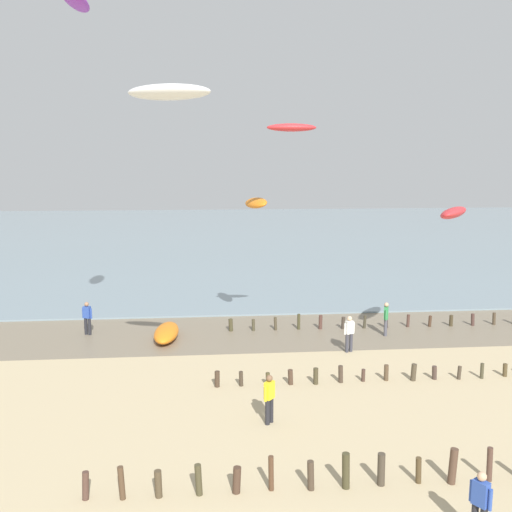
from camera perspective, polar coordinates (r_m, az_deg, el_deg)
wet_sand_strip at (r=29.58m, az=-5.60°, el=-7.76°), size 120.00×6.41×0.01m
sea at (r=67.02m, az=-5.34°, el=2.03°), size 160.00×70.00×0.10m
groyne_near at (r=16.55m, az=6.36°, el=-20.78°), size 12.09×0.34×1.03m
groyne_mid at (r=24.01m, az=12.99°, el=-11.38°), size 13.95×0.35×0.71m
groyne_far at (r=31.98m, az=16.56°, el=-6.16°), size 20.37×0.34×0.84m
person_mid_beach at (r=29.73m, az=12.84°, el=-6.03°), size 0.32×0.54×1.71m
person_by_waterline at (r=15.35m, az=21.45°, el=-22.00°), size 0.38×0.49×1.71m
person_left_flank at (r=30.33m, az=-16.48°, el=-5.88°), size 0.53×0.35×1.71m
person_right_flank at (r=19.74m, az=1.34°, el=-13.94°), size 0.40×0.46×1.71m
person_far_down_beach at (r=26.92m, az=9.29°, el=-7.57°), size 0.54×0.34×1.71m
grounded_kite at (r=28.95m, az=-8.92°, el=-7.56°), size 1.36×3.29×0.65m
kite_aloft_0 at (r=26.16m, az=19.10°, el=4.10°), size 2.51×2.96×0.72m
kite_aloft_2 at (r=18.02m, az=-8.69°, el=15.86°), size 2.78×1.67×0.62m
kite_aloft_3 at (r=28.27m, az=-0.01°, el=5.32°), size 1.47×2.63×0.71m
kite_aloft_4 at (r=24.62m, az=3.57°, el=12.68°), size 2.12×0.73×0.35m
kite_aloft_5 at (r=25.98m, az=-17.57°, el=23.14°), size 1.14×3.12×0.77m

